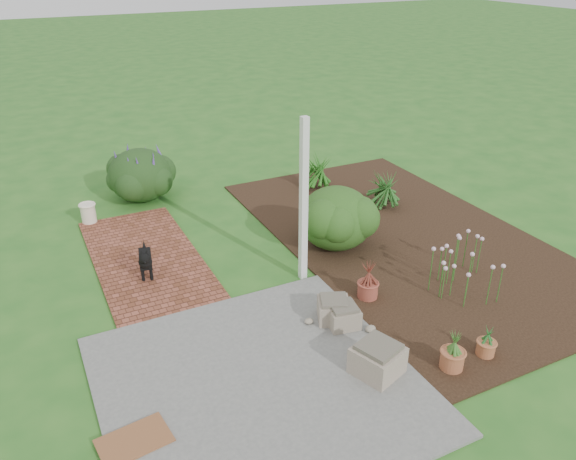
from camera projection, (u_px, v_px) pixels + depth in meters
name	position (u px, v px, depth m)	size (l,w,h in m)	color
ground	(288.00, 285.00, 8.36)	(80.00, 80.00, 0.00)	#26621E
concrete_patio	(258.00, 383.00, 6.45)	(3.50, 3.50, 0.04)	slate
brick_path	(146.00, 257.00, 9.07)	(1.60, 3.50, 0.04)	brown
garden_bed	(404.00, 236.00, 9.74)	(4.00, 7.00, 0.03)	black
veranda_post	(304.00, 203.00, 7.99)	(0.10, 0.10, 2.50)	white
stone_trough_near	(377.00, 360.00, 6.52)	(0.51, 0.51, 0.34)	gray
stone_trough_mid	(343.00, 316.00, 7.37)	(0.39, 0.39, 0.26)	gray
stone_trough_far	(334.00, 310.00, 7.48)	(0.41, 0.41, 0.27)	#756D59
coir_doormat	(134.00, 441.00, 5.66)	(0.71, 0.46, 0.02)	brown
black_dog	(145.00, 259.00, 8.36)	(0.26, 0.60, 0.52)	black
cream_ceramic_urn	(88.00, 213.00, 10.13)	(0.26, 0.26, 0.35)	#F2E0C7
evergreen_shrub	(336.00, 216.00, 9.21)	(1.23, 1.23, 1.05)	#0E3D11
agapanthus_clump_back	(384.00, 186.00, 10.72)	(0.88, 0.88, 0.79)	#10380F
agapanthus_clump_front	(317.00, 169.00, 11.49)	(0.95, 0.95, 0.84)	#0F3C0B
pink_flower_patch	(468.00, 268.00, 8.04)	(1.14, 1.14, 0.73)	#113D0F
terracotta_pot_bronze	(368.00, 290.00, 7.98)	(0.29, 0.29, 0.23)	#964333
terracotta_pot_small_left	(486.00, 348.00, 6.86)	(0.22, 0.22, 0.19)	#A95F39
terracotta_pot_small_right	(452.00, 359.00, 6.63)	(0.28, 0.28, 0.24)	#A55A38
purple_flowering_bush	(140.00, 174.00, 11.03)	(1.24, 1.24, 1.05)	black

